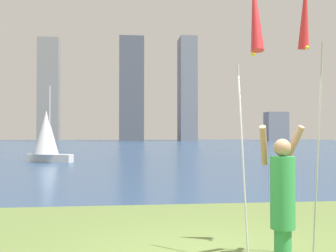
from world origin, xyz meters
The scene contains 9 objects.
ground centered at (0.00, 50.95, -0.06)m, with size 120.00×138.00×0.12m.
person centered at (0.85, -0.11, 0.89)m, with size 0.66×0.49×1.80m.
kite_flag_left centered at (0.32, -0.56, 3.09)m, with size 0.16×0.92×3.70m.
kite_flag_right centered at (1.38, 0.28, 3.40)m, with size 0.16×0.68×4.08m.
sailboat_5 centered at (-5.69, 20.09, 1.61)m, with size 2.93×1.91×4.61m.
skyline_tower_1 centered at (-18.09, 95.50, 12.30)m, with size 4.98×3.71×24.61m.
skyline_tower_2 centered at (1.52, 93.76, 12.39)m, with size 5.80×6.36×24.79m.
skyline_tower_3 centered at (15.89, 98.14, 13.10)m, with size 4.20×6.70×26.20m.
skyline_tower_4 centered at (37.79, 93.97, 3.59)m, with size 5.29×3.88×7.19m.
Camera 1 is at (-1.34, -5.46, 1.68)m, focal length 44.10 mm.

